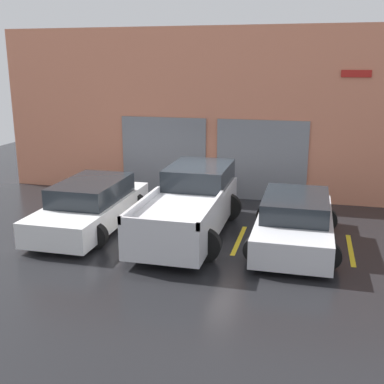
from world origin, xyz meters
The scene contains 9 objects.
ground_plane centered at (0.00, 0.00, 0.00)m, with size 28.00×28.00×0.00m, color black.
shophouse_building centered at (0.00, 3.29, 2.82)m, with size 15.71×0.68×5.72m.
pickup_truck centered at (0.00, -0.80, 0.80)m, with size 2.45×5.12×1.68m.
sedan_white centered at (-2.83, -1.05, 0.63)m, with size 2.25×4.67×1.35m.
sedan_side centered at (2.83, -1.05, 0.61)m, with size 2.25×4.28×1.30m.
parking_stripe_far_left centered at (-4.24, -1.08, 0.00)m, with size 0.12×2.20×0.01m, color gold.
parking_stripe_left centered at (-1.41, -1.08, 0.00)m, with size 0.12×2.20×0.01m, color gold.
parking_stripe_centre centered at (1.41, -1.08, 0.00)m, with size 0.12×2.20×0.01m, color gold.
parking_stripe_right centered at (4.24, -1.08, 0.00)m, with size 0.12×2.20×0.01m, color gold.
Camera 1 is at (3.12, -13.00, 4.55)m, focal length 45.00 mm.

